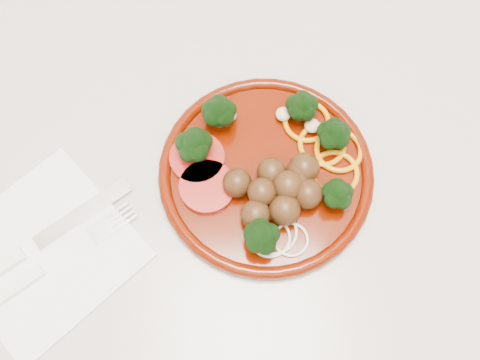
{
  "coord_description": "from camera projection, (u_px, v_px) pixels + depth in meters",
  "views": [
    {
      "loc": [
        -0.15,
        1.46,
        1.46
      ],
      "look_at": [
        -0.13,
        1.67,
        0.92
      ],
      "focal_mm": 40.0,
      "sensor_mm": 36.0,
      "label": 1
    }
  ],
  "objects": [
    {
      "name": "plate",
      "position": [
        270.0,
        171.0,
        0.59
      ],
      "size": [
        0.24,
        0.24,
        0.05
      ],
      "rotation": [
        0.0,
        0.0,
        -0.0
      ],
      "color": "#470D00",
      "rests_on": "counter"
    },
    {
      "name": "knife",
      "position": [
        17.0,
        256.0,
        0.56
      ],
      "size": [
        0.19,
        0.13,
        0.01
      ],
      "rotation": [
        0.0,
        0.0,
        0.56
      ],
      "color": "silver",
      "rests_on": "napkin"
    },
    {
      "name": "napkin",
      "position": [
        44.0,
        251.0,
        0.57
      ],
      "size": [
        0.24,
        0.24,
        0.0
      ],
      "primitive_type": "cube",
      "rotation": [
        0.0,
        0.0,
        0.66
      ],
      "color": "white",
      "rests_on": "counter"
    },
    {
      "name": "fork",
      "position": [
        28.0,
        279.0,
        0.55
      ],
      "size": [
        0.17,
        0.12,
        0.01
      ],
      "rotation": [
        0.0,
        0.0,
        0.56
      ],
      "color": "white",
      "rests_on": "napkin"
    },
    {
      "name": "counter",
      "position": [
        303.0,
        247.0,
        1.03
      ],
      "size": [
        2.4,
        0.6,
        0.9
      ],
      "color": "beige",
      "rests_on": "ground"
    }
  ]
}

